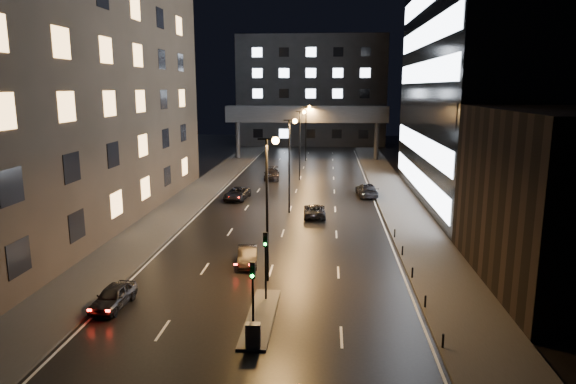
{
  "coord_description": "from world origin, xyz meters",
  "views": [
    {
      "loc": [
        4.12,
        -25.99,
        13.39
      ],
      "look_at": [
        0.51,
        19.75,
        4.0
      ],
      "focal_mm": 32.0,
      "sensor_mm": 36.0,
      "label": 1
    }
  ],
  "objects_px": {
    "car_away_a": "(113,296)",
    "car_away_c": "(237,194)",
    "car_toward_a": "(315,210)",
    "car_away_b": "(247,256)",
    "utility_cabinet": "(253,335)",
    "car_away_d": "(272,174)",
    "car_toward_b": "(367,190)"
  },
  "relations": [
    {
      "from": "car_away_a",
      "to": "car_away_c",
      "type": "height_order",
      "value": "car_away_c"
    },
    {
      "from": "car_toward_a",
      "to": "car_away_a",
      "type": "bearing_deg",
      "value": 61.18
    },
    {
      "from": "car_away_b",
      "to": "utility_cabinet",
      "type": "distance_m",
      "value": 13.17
    },
    {
      "from": "car_away_a",
      "to": "car_away_b",
      "type": "distance_m",
      "value": 10.98
    },
    {
      "from": "car_away_a",
      "to": "car_toward_a",
      "type": "relative_size",
      "value": 0.86
    },
    {
      "from": "car_away_a",
      "to": "utility_cabinet",
      "type": "bearing_deg",
      "value": -22.28
    },
    {
      "from": "car_away_b",
      "to": "car_toward_a",
      "type": "xyz_separation_m",
      "value": [
        4.73,
        15.3,
        -0.01
      ]
    },
    {
      "from": "car_away_d",
      "to": "car_toward_a",
      "type": "distance_m",
      "value": 22.83
    },
    {
      "from": "car_away_c",
      "to": "car_away_b",
      "type": "bearing_deg",
      "value": -72.06
    },
    {
      "from": "car_away_c",
      "to": "utility_cabinet",
      "type": "xyz_separation_m",
      "value": [
        7.22,
        -35.91,
        0.08
      ]
    },
    {
      "from": "car_away_a",
      "to": "car_away_d",
      "type": "relative_size",
      "value": 0.76
    },
    {
      "from": "car_away_a",
      "to": "car_away_b",
      "type": "bearing_deg",
      "value": 53.55
    },
    {
      "from": "car_away_d",
      "to": "car_away_a",
      "type": "bearing_deg",
      "value": -100.73
    },
    {
      "from": "utility_cabinet",
      "to": "car_away_d",
      "type": "bearing_deg",
      "value": 92.79
    },
    {
      "from": "car_away_c",
      "to": "car_away_d",
      "type": "height_order",
      "value": "car_away_d"
    },
    {
      "from": "car_away_d",
      "to": "car_away_c",
      "type": "bearing_deg",
      "value": -105.41
    },
    {
      "from": "car_away_a",
      "to": "car_away_b",
      "type": "relative_size",
      "value": 1.0
    },
    {
      "from": "car_away_c",
      "to": "utility_cabinet",
      "type": "height_order",
      "value": "utility_cabinet"
    },
    {
      "from": "car_toward_a",
      "to": "car_toward_b",
      "type": "xyz_separation_m",
      "value": [
        6.22,
        10.82,
        0.14
      ]
    },
    {
      "from": "car_away_c",
      "to": "car_toward_b",
      "type": "height_order",
      "value": "car_toward_b"
    },
    {
      "from": "car_away_c",
      "to": "car_toward_b",
      "type": "relative_size",
      "value": 0.94
    },
    {
      "from": "utility_cabinet",
      "to": "car_toward_b",
      "type": "bearing_deg",
      "value": 75.18
    },
    {
      "from": "car_away_a",
      "to": "car_away_c",
      "type": "bearing_deg",
      "value": 89.54
    },
    {
      "from": "car_away_d",
      "to": "car_toward_a",
      "type": "bearing_deg",
      "value": -76.97
    },
    {
      "from": "car_away_b",
      "to": "car_away_d",
      "type": "bearing_deg",
      "value": 85.61
    },
    {
      "from": "car_away_b",
      "to": "utility_cabinet",
      "type": "relative_size",
      "value": 3.17
    },
    {
      "from": "car_away_a",
      "to": "utility_cabinet",
      "type": "distance_m",
      "value": 10.43
    },
    {
      "from": "car_away_d",
      "to": "car_toward_b",
      "type": "relative_size",
      "value": 0.98
    },
    {
      "from": "car_toward_a",
      "to": "utility_cabinet",
      "type": "relative_size",
      "value": 3.68
    },
    {
      "from": "car_toward_b",
      "to": "utility_cabinet",
      "type": "bearing_deg",
      "value": 71.98
    },
    {
      "from": "car_away_c",
      "to": "car_toward_b",
      "type": "bearing_deg",
      "value": 17.22
    },
    {
      "from": "car_away_c",
      "to": "car_away_d",
      "type": "distance_m",
      "value": 14.35
    }
  ]
}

